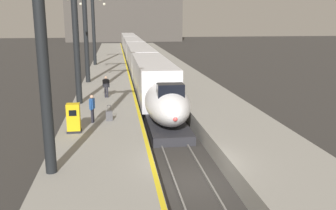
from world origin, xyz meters
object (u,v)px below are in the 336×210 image
at_px(station_column_near, 40,24).
at_px(station_column_far, 85,27).
at_px(ticket_machine_yellow, 74,119).
at_px(highspeed_train_main, 136,53).
at_px(passenger_mid_platform, 106,85).
at_px(rolling_suitcase, 109,116).
at_px(station_column_distant, 93,24).
at_px(station_column_mid, 75,19).
at_px(passenger_near_edge, 92,106).

relative_size(station_column_near, station_column_far, 1.12).
height_order(station_column_far, ticket_machine_yellow, station_column_far).
bearing_deg(station_column_far, ticket_machine_yellow, -88.78).
bearing_deg(highspeed_train_main, passenger_mid_platform, -98.21).
relative_size(highspeed_train_main, rolling_suitcase, 76.86).
distance_m(highspeed_train_main, station_column_distant, 9.56).
xyz_separation_m(highspeed_train_main, station_column_far, (-5.90, -20.00, 4.40)).
distance_m(station_column_mid, passenger_mid_platform, 5.71).
xyz_separation_m(passenger_mid_platform, ticket_machine_yellow, (-1.57, -8.93, -0.25)).
height_order(station_column_far, station_column_distant, station_column_distant).
relative_size(station_column_mid, station_column_distant, 1.16).
relative_size(highspeed_train_main, station_column_mid, 7.38).
relative_size(station_column_far, rolling_suitcase, 8.97).
xyz_separation_m(highspeed_train_main, station_column_mid, (-5.90, -29.31, 5.15)).
height_order(passenger_mid_platform, ticket_machine_yellow, passenger_mid_platform).
relative_size(passenger_near_edge, passenger_mid_platform, 1.00).
relative_size(station_column_near, passenger_mid_platform, 5.83).
bearing_deg(station_column_far, station_column_near, -90.00).
xyz_separation_m(station_column_distant, ticket_machine_yellow, (0.35, -30.40, -4.60)).
relative_size(rolling_suitcase, ticket_machine_yellow, 0.61).
height_order(station_column_distant, passenger_mid_platform, station_column_distant).
bearing_deg(station_column_mid, highspeed_train_main, 78.62).
distance_m(station_column_mid, ticket_machine_yellow, 8.96).
bearing_deg(ticket_machine_yellow, station_column_distant, 90.66).
distance_m(rolling_suitcase, ticket_machine_yellow, 2.82).
xyz_separation_m(station_column_far, rolling_suitcase, (2.23, -14.43, -5.02)).
height_order(station_column_near, station_column_far, station_column_near).
bearing_deg(passenger_mid_platform, ticket_machine_yellow, -99.99).
bearing_deg(rolling_suitcase, ticket_machine_yellow, -132.32).
bearing_deg(passenger_mid_platform, station_column_distant, 95.12).
bearing_deg(station_column_mid, ticket_machine_yellow, -87.21).
height_order(station_column_far, passenger_mid_platform, station_column_far).
bearing_deg(highspeed_train_main, rolling_suitcase, -96.09).
distance_m(station_column_distant, rolling_suitcase, 28.87).
height_order(station_column_mid, passenger_near_edge, station_column_mid).
height_order(passenger_mid_platform, rolling_suitcase, passenger_mid_platform).
height_order(station_column_far, passenger_near_edge, station_column_far).
distance_m(highspeed_train_main, rolling_suitcase, 34.63).
relative_size(highspeed_train_main, passenger_near_edge, 44.66).
bearing_deg(highspeed_train_main, station_column_near, -98.02).
height_order(passenger_near_edge, ticket_machine_yellow, passenger_near_edge).
bearing_deg(station_column_near, highspeed_train_main, 81.98).
bearing_deg(station_column_near, station_column_far, 90.00).
height_order(rolling_suitcase, ticket_machine_yellow, ticket_machine_yellow).
relative_size(station_column_mid, passenger_near_edge, 6.05).
height_order(passenger_near_edge, passenger_mid_platform, same).
distance_m(station_column_near, station_column_distant, 35.81).
xyz_separation_m(passenger_mid_platform, rolling_suitcase, (0.30, -6.87, -0.69)).
height_order(station_column_mid, rolling_suitcase, station_column_mid).
height_order(station_column_near, station_column_mid, station_column_mid).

